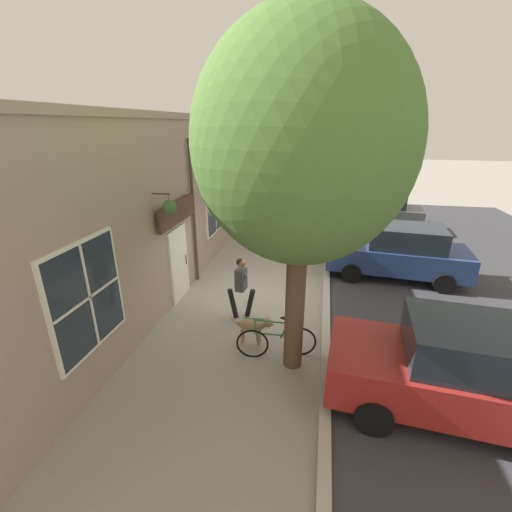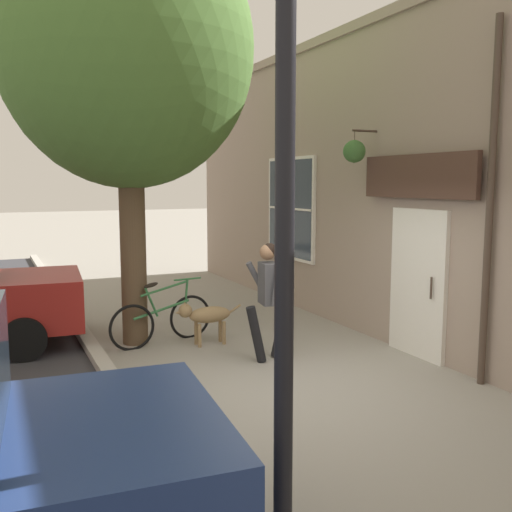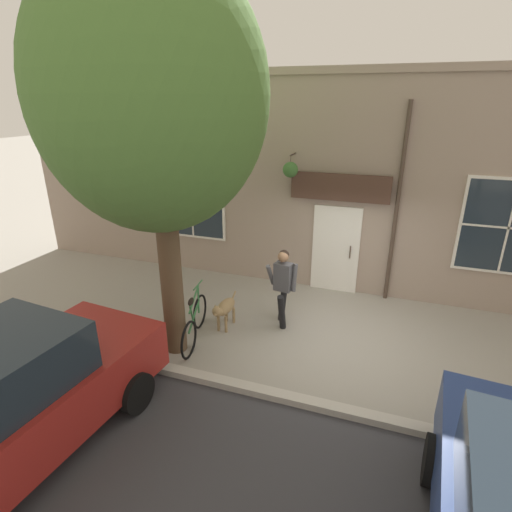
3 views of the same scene
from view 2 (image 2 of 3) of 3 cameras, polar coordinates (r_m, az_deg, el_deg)
ground_plane at (r=7.10m, az=4.12°, el=-12.97°), size 90.00×90.00×0.00m
storefront_facade at (r=8.09m, az=18.94°, el=7.30°), size 0.95×18.00×5.02m
pedestrian_walking at (r=7.88m, az=1.26°, el=-3.47°), size 0.74×0.59×1.65m
dog_on_leash at (r=8.73m, az=-5.04°, el=-5.92°), size 1.06×0.28×0.69m
street_tree_by_curb at (r=8.91m, az=-13.12°, el=19.13°), size 3.75×3.37×6.49m
leaning_bicycle at (r=8.93m, az=-9.35°, el=-6.23°), size 1.71×0.40×1.00m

